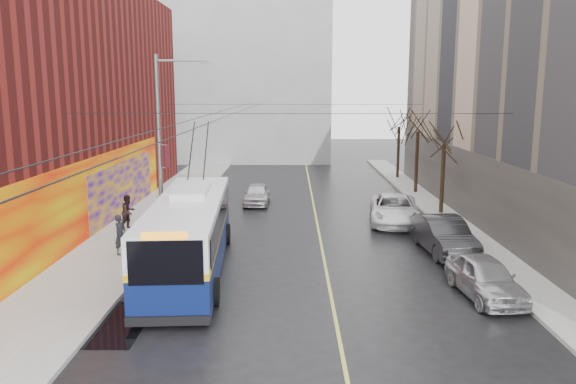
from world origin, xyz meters
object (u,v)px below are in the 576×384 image
streetlight_pole (162,143)px  trolleybus (190,232)px  following_car (257,194)px  pedestrian_a (120,235)px  parked_car_a (485,277)px  tree_near (445,131)px  tree_mid (418,120)px  parked_car_c (394,209)px  pedestrian_b (128,212)px  tree_far (399,117)px  parked_car_b (444,235)px

streetlight_pole → trolleybus: streetlight_pole is taller
following_car → pedestrian_a: 13.08m
parked_car_a → streetlight_pole: bearing=144.9°
tree_near → trolleybus: (-13.10, -10.64, -3.37)m
trolleybus → tree_mid: bearing=49.9°
tree_mid → trolleybus: (-13.10, -17.64, -3.64)m
streetlight_pole → parked_car_c: size_ratio=1.59×
streetlight_pole → trolleybus: (2.04, -4.64, -3.24)m
tree_near → streetlight_pole: bearing=-158.4°
following_car → pedestrian_b: (-6.28, -7.28, 0.38)m
trolleybus → parked_car_a: size_ratio=2.88×
tree_far → parked_car_a: bearing=-94.1°
tree_far → following_car: tree_far is taller
streetlight_pole → parked_car_c: streetlight_pole is taller
pedestrian_a → following_car: bearing=-5.0°
parked_car_a → following_car: parked_car_a is taller
trolleybus → pedestrian_a: size_ratio=6.91×
tree_far → pedestrian_a: (-16.51, -22.83, -4.10)m
streetlight_pole → parked_car_b: size_ratio=1.80×
trolleybus → following_car: size_ratio=3.11×
parked_car_c → following_car: size_ratio=1.43×
tree_mid → tree_far: 7.00m
trolleybus → parked_car_c: trolleybus is taller
tree_far → parked_car_b: 22.55m
tree_near → trolleybus: size_ratio=0.52×
tree_near → pedestrian_b: 18.40m
parked_car_a → pedestrian_b: size_ratio=2.37×
tree_near → tree_mid: (0.00, 7.00, 0.28)m
streetlight_pole → tree_mid: size_ratio=1.35×
parked_car_a → tree_near: bearing=76.6°
tree_mid → parked_car_a: tree_mid is taller
parked_car_b → pedestrian_a: pedestrian_a is taller
tree_mid → parked_car_b: bearing=-97.6°
tree_far → trolleybus: tree_far is taller
following_car → pedestrian_b: 9.63m
parked_car_c → streetlight_pole: bearing=-155.1°
trolleybus → parked_car_b: (11.10, 2.60, -0.79)m
pedestrian_b → parked_car_c: bearing=-52.9°
parked_car_b → pedestrian_b: size_ratio=2.76×
pedestrian_a → parked_car_c: bearing=-44.6°
tree_near → parked_car_c: bearing=-145.5°
tree_near → tree_far: 14.00m
streetlight_pole → tree_far: 25.09m
tree_mid → trolleybus: size_ratio=0.54×
parked_car_a → tree_mid: bearing=79.4°
tree_near → parked_car_c: (-3.20, -2.20, -4.19)m
tree_far → pedestrian_b: (-17.49, -18.16, -4.09)m
tree_near → trolleybus: tree_near is taller
streetlight_pole → tree_near: bearing=21.6°
trolleybus → streetlight_pole: bearing=110.2°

